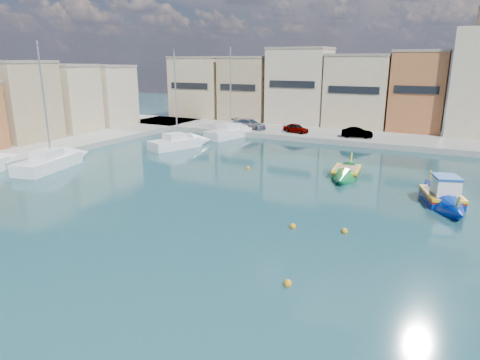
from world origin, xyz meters
The scene contains 11 objects.
ground centered at (0.00, 0.00, 0.00)m, with size 160.00×160.00×0.00m, color #153A40.
north_quay centered at (0.00, 32.00, 0.30)m, with size 80.00×8.00×0.60m, color gray.
west_quay centered at (-32.00, 8.00, 0.30)m, with size 8.00×56.00×0.60m, color gray.
north_townhouses centered at (6.68, 39.36, 5.00)m, with size 83.20×7.87×10.19m.
parked_cars centered at (-12.64, 30.50, 1.21)m, with size 17.74×2.25×1.30m.
luzzu_blue_cabin centered at (5.94, 11.45, 0.37)m, with size 4.57×8.71×3.00m.
luzzu_green centered at (-1.35, 15.46, 0.26)m, with size 2.65×7.75×2.40m.
yacht_north centered at (-17.97, 28.55, 0.45)m, with size 4.52×8.94×11.50m.
yacht_midnorth centered at (-19.88, 19.98, 0.44)m, with size 4.96×8.07×11.00m.
yacht_mid centered at (-25.35, 7.88, 0.45)m, with size 4.35×9.46×11.53m.
mooring_buoys centered at (1.50, 6.11, 0.08)m, with size 20.98×20.88×0.36m.
Camera 1 is at (6.18, -18.58, 9.19)m, focal length 32.00 mm.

